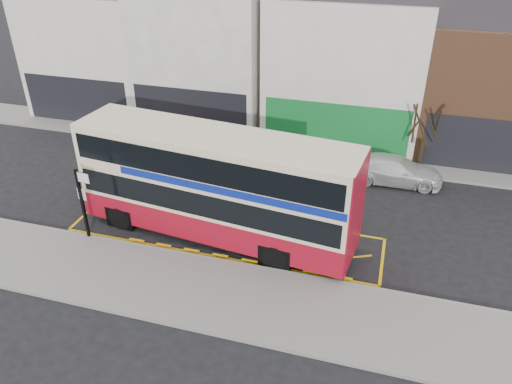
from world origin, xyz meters
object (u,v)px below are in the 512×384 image
(double_decker_bus, at_px, (217,185))
(car_silver, at_px, (141,132))
(car_white, at_px, (395,170))
(street_tree_left, at_px, (63,60))
(bus_stop_post, at_px, (83,198))
(car_grey, at_px, (258,152))
(street_tree_right, at_px, (428,113))

(double_decker_bus, xyz_separation_m, car_silver, (-7.87, 7.87, -1.84))
(car_white, relative_size, street_tree_left, 0.87)
(double_decker_bus, height_order, car_silver, double_decker_bus)
(bus_stop_post, bearing_deg, car_silver, 109.95)
(bus_stop_post, relative_size, car_grey, 0.72)
(car_grey, xyz_separation_m, car_white, (7.55, 0.07, -0.05))
(bus_stop_post, xyz_separation_m, street_tree_left, (-9.43, 12.88, 1.71))
(bus_stop_post, bearing_deg, car_white, 41.27)
(bus_stop_post, height_order, car_grey, bus_stop_post)
(bus_stop_post, xyz_separation_m, car_white, (12.71, 9.10, -1.42))
(bus_stop_post, distance_m, street_tree_left, 16.05)
(double_decker_bus, xyz_separation_m, car_grey, (-0.21, 7.10, -1.81))
(car_grey, distance_m, street_tree_right, 9.38)
(street_tree_right, bearing_deg, double_decker_bus, -133.55)
(bus_stop_post, bearing_deg, street_tree_right, 43.82)
(car_grey, bearing_deg, double_decker_bus, -167.24)
(street_tree_left, distance_m, street_tree_right, 23.48)
(car_grey, bearing_deg, car_silver, 95.29)
(double_decker_bus, xyz_separation_m, bus_stop_post, (-5.38, -1.93, -0.43))
(street_tree_left, height_order, street_tree_right, street_tree_left)
(double_decker_bus, relative_size, street_tree_right, 2.54)
(car_white, bearing_deg, car_grey, 88.90)
(car_grey, bearing_deg, car_white, -78.44)
(car_grey, height_order, street_tree_left, street_tree_left)
(bus_stop_post, height_order, car_white, bus_stop_post)
(car_silver, height_order, car_grey, car_grey)
(double_decker_bus, relative_size, car_silver, 2.91)
(double_decker_bus, relative_size, street_tree_left, 2.21)
(car_silver, xyz_separation_m, street_tree_left, (-6.93, 3.08, 3.12))
(car_silver, distance_m, street_tree_right, 16.71)
(street_tree_left, bearing_deg, car_white, -9.69)
(street_tree_left, bearing_deg, car_silver, -23.92)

